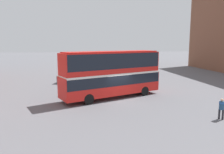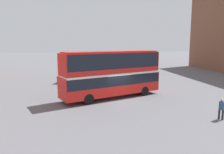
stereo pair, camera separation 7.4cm
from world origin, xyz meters
name	(u,v)px [view 2 (the right image)]	position (x,y,z in m)	size (l,w,h in m)	color
ground_plane	(120,100)	(0.00, 0.00, 0.00)	(240.00, 240.00, 0.00)	#5B5B60
double_decker_bus	(112,71)	(-0.67, 1.10, 2.74)	(10.87, 6.44, 4.81)	red
pedestrian_foreground	(221,107)	(6.31, -6.74, 0.98)	(0.55, 0.55, 1.60)	#232328
parked_car_kerb_near	(74,78)	(-4.76, 10.00, 0.81)	(4.62, 2.69, 1.59)	slate
parked_car_kerb_far	(121,75)	(2.36, 11.65, 0.83)	(4.79, 2.27, 1.66)	navy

